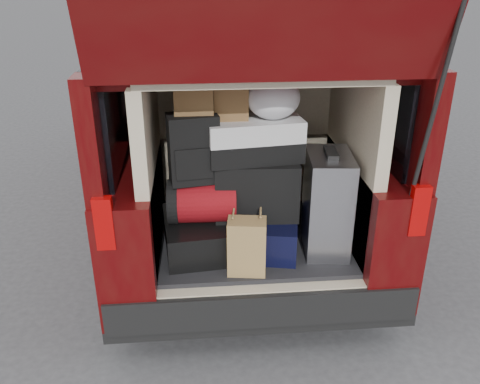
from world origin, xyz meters
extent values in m
plane|color=#373739|center=(0.00, 0.00, 0.00)|extent=(80.00, 80.00, 0.00)
cylinder|color=black|center=(-0.82, 0.40, 0.32)|extent=(0.24, 0.64, 0.64)
cylinder|color=black|center=(0.82, 0.40, 0.32)|extent=(0.24, 0.64, 0.64)
cylinder|color=black|center=(-0.82, 3.70, 0.32)|extent=(0.24, 0.64, 0.64)
cylinder|color=black|center=(0.82, 3.70, 0.32)|extent=(0.24, 0.64, 0.64)
cube|color=black|center=(0.00, 2.08, 0.26)|extent=(1.90, 4.85, 0.08)
cube|color=#490306|center=(-0.79, 2.08, 0.70)|extent=(0.33, 4.85, 0.80)
cube|color=#490306|center=(0.79, 2.08, 0.70)|extent=(0.33, 4.85, 0.80)
cube|color=#490306|center=(0.00, 2.08, 1.73)|extent=(1.82, 4.46, 0.10)
cube|color=black|center=(-0.88, 1.97, 1.44)|extent=(0.12, 4.25, 0.68)
cube|color=black|center=(0.88, 1.97, 1.44)|extent=(0.12, 4.25, 0.68)
cube|color=black|center=(0.00, -0.29, 0.40)|extent=(1.86, 0.16, 0.22)
cube|color=#990505|center=(-0.86, -0.33, 1.02)|extent=(0.10, 0.06, 0.30)
cube|color=#990505|center=(0.86, -0.33, 1.02)|extent=(0.10, 0.06, 0.30)
cube|color=black|center=(0.00, 0.28, 0.52)|extent=(1.24, 1.05, 0.06)
cube|color=beige|center=(-0.66, 0.28, 1.12)|extent=(0.08, 1.05, 1.15)
cube|color=beige|center=(0.66, 0.28, 1.12)|extent=(0.08, 1.05, 1.15)
cube|color=beige|center=(0.00, 0.83, 1.12)|extent=(1.34, 0.06, 1.15)
cube|color=beige|center=(0.00, 0.28, 1.73)|extent=(1.34, 1.05, 0.06)
cylinder|color=black|center=(0.84, -0.40, 1.65)|extent=(0.02, 0.90, 0.76)
cube|color=black|center=(0.00, 0.28, 0.28)|extent=(1.24, 1.05, 0.55)
cube|color=black|center=(-0.38, 0.15, 0.66)|extent=(0.45, 0.59, 0.22)
cube|color=black|center=(0.07, 0.14, 0.66)|extent=(0.51, 0.59, 0.22)
cube|color=silver|center=(0.46, 0.10, 0.87)|extent=(0.31, 0.46, 0.65)
cube|color=#9D7F47|center=(-0.08, -0.15, 0.73)|extent=(0.25, 0.18, 0.35)
cube|color=maroon|center=(-0.34, 0.13, 0.91)|extent=(0.43, 0.29, 0.27)
cube|color=black|center=(0.01, 0.18, 0.96)|extent=(0.54, 0.34, 0.38)
cube|color=black|center=(-0.38, 0.13, 1.26)|extent=(0.32, 0.22, 0.42)
cube|color=silver|center=(-0.01, 0.20, 1.28)|extent=(0.61, 0.37, 0.26)
cube|color=brown|center=(-0.37, 0.19, 1.57)|extent=(0.23, 0.19, 0.21)
cube|color=brown|center=(-0.15, 0.23, 1.51)|extent=(0.21, 0.17, 0.20)
ellipsoid|color=white|center=(0.11, 0.19, 1.54)|extent=(0.35, 0.33, 0.26)
camera|label=1|loc=(-0.35, -2.76, 2.30)|focal=38.00mm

